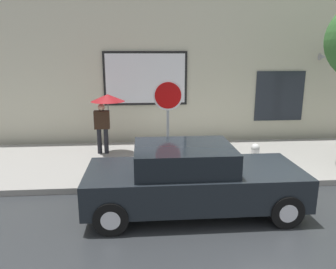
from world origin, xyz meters
name	(u,v)px	position (x,y,z in m)	size (l,w,h in m)	color
ground_plane	(262,207)	(0.00, 0.00, 0.00)	(60.00, 60.00, 0.00)	#282B2D
sidewalk	(226,160)	(0.00, 3.00, 0.07)	(20.00, 4.00, 0.15)	gray
building_facade	(212,45)	(-0.01, 5.50, 3.49)	(20.00, 0.67, 7.00)	beige
parked_car	(192,179)	(-1.53, 0.00, 0.69)	(4.36, 1.85, 1.41)	black
fire_hydrant	(255,157)	(0.46, 1.86, 0.51)	(0.30, 0.44, 0.74)	white
pedestrian_with_umbrella	(106,106)	(-3.61, 3.75, 1.65)	(1.04, 1.04, 1.86)	black
stop_sign	(168,109)	(-1.87, 1.86, 1.86)	(0.76, 0.10, 2.42)	gray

